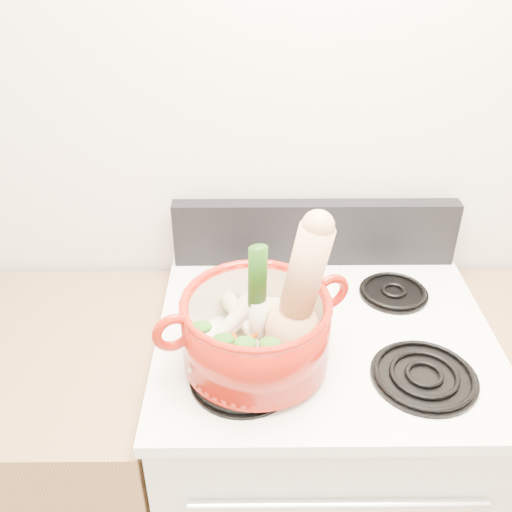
{
  "coord_description": "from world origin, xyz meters",
  "views": [
    {
      "loc": [
        -0.17,
        0.37,
        1.81
      ],
      "look_at": [
        -0.16,
        1.27,
        1.24
      ],
      "focal_mm": 40.0,
      "sensor_mm": 36.0,
      "label": 1
    }
  ],
  "objects_px": {
    "stove_body": "(314,466)",
    "squash": "(294,291)",
    "dutch_oven": "(256,331)",
    "leek": "(258,295)"
  },
  "relations": [
    {
      "from": "stove_body",
      "to": "leek",
      "type": "height_order",
      "value": "leek"
    },
    {
      "from": "stove_body",
      "to": "squash",
      "type": "distance_m",
      "value": 0.7
    },
    {
      "from": "stove_body",
      "to": "leek",
      "type": "xyz_separation_m",
      "value": [
        -0.16,
        -0.1,
        0.67
      ]
    },
    {
      "from": "dutch_oven",
      "to": "squash",
      "type": "relative_size",
      "value": 1.03
    },
    {
      "from": "stove_body",
      "to": "dutch_oven",
      "type": "xyz_separation_m",
      "value": [
        -0.16,
        -0.11,
        0.58
      ]
    },
    {
      "from": "dutch_oven",
      "to": "stove_body",
      "type": "bearing_deg",
      "value": 12.52
    },
    {
      "from": "stove_body",
      "to": "dutch_oven",
      "type": "height_order",
      "value": "dutch_oven"
    },
    {
      "from": "leek",
      "to": "stove_body",
      "type": "bearing_deg",
      "value": 12.98
    },
    {
      "from": "stove_body",
      "to": "squash",
      "type": "xyz_separation_m",
      "value": [
        -0.09,
        -0.12,
        0.69
      ]
    },
    {
      "from": "dutch_oven",
      "to": "squash",
      "type": "distance_m",
      "value": 0.13
    }
  ]
}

